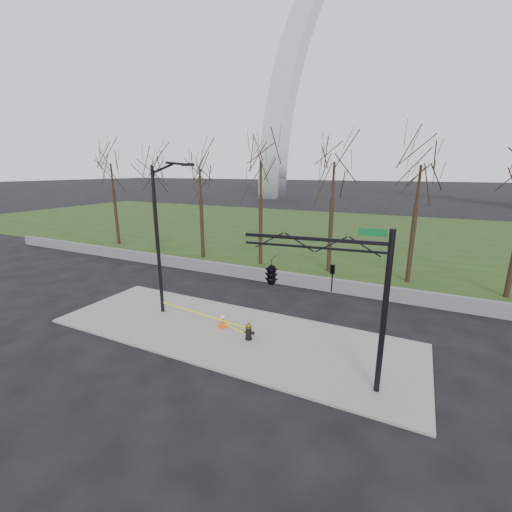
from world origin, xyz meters
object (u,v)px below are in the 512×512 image
at_px(fire_hydrant, 249,332).
at_px(traffic_signal_mast, 292,274).
at_px(street_light, 161,231).
at_px(traffic_cone, 222,319).

xyz_separation_m(fire_hydrant, traffic_signal_mast, (2.62, -1.67, 3.66)).
bearing_deg(fire_hydrant, street_light, 166.24).
height_order(street_light, traffic_signal_mast, street_light).
bearing_deg(traffic_signal_mast, street_light, 157.27).
bearing_deg(traffic_cone, street_light, 177.05).
bearing_deg(street_light, traffic_cone, -13.40).
relative_size(fire_hydrant, traffic_cone, 1.06).
bearing_deg(street_light, traffic_signal_mast, -26.93).
distance_m(street_light, traffic_signal_mast, 8.58).
bearing_deg(street_light, fire_hydrant, -18.19).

